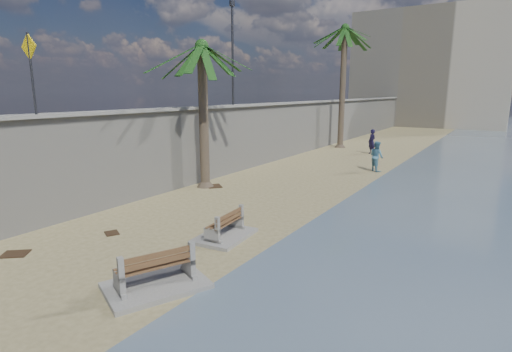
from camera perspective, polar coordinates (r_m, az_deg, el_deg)
The scene contains 15 objects.
ground_plane at distance 10.02m, azimuth -20.08°, elevation -14.18°, with size 140.00×140.00×0.00m, color #9D8E60.
seawall at distance 28.36m, azimuth 6.14°, elevation 6.76°, with size 0.45×70.00×3.50m, color gray.
wall_cap at distance 28.25m, azimuth 6.23°, elevation 10.40°, with size 0.80×70.00×0.12m, color gray.
end_building at distance 58.13m, azimuth 23.91°, elevation 13.66°, with size 18.00×12.00×14.00m, color #B7AA93.
bench_near at distance 9.34m, azimuth -14.18°, elevation -13.10°, with size 2.24×2.58×0.90m.
bench_far at distance 12.04m, azimuth -4.51°, elevation -7.21°, with size 1.47×2.01×0.79m.
palm_mid at distance 18.13m, azimuth -7.76°, elevation 17.68°, with size 5.00×5.00×7.10m.
palm_back at distance 32.04m, azimuth 12.62°, elevation 19.67°, with size 5.00×5.00×9.80m.
pedestrian_sign at distance 14.12m, azimuth -29.52°, elevation 13.97°, with size 0.78×0.07×2.40m.
streetlight at distance 21.44m, azimuth -3.37°, elevation 18.25°, with size 0.28×0.28×5.12m.
person_a at distance 29.08m, azimuth 16.22°, elevation 4.98°, with size 0.71×0.48×1.98m, color #171232.
person_b at distance 22.79m, azimuth 16.86°, elevation 2.94°, with size 0.88×0.68×1.83m, color teal.
debris_b at distance 12.72m, azimuth -31.16°, elevation -9.50°, with size 0.65×0.52×0.03m, color #382616.
debris_c at distance 18.53m, azimuth -6.00°, elevation -1.44°, with size 0.79×0.63×0.03m, color #382616.
debris_d at distance 13.22m, azimuth -19.90°, elevation -7.67°, with size 0.47×0.38×0.03m, color #382616.
Camera 1 is at (7.33, -5.31, 4.30)m, focal length 28.00 mm.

